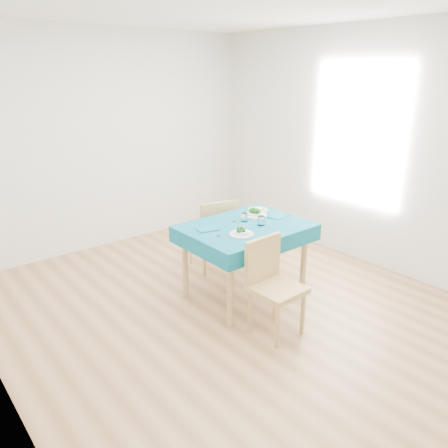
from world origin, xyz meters
TOP-DOWN VIEW (x-y plane):
  - room_shell at (0.00, 0.00)m, footprint 4.02×4.52m
  - table at (0.31, 0.04)m, footprint 1.19×0.91m
  - chair_near at (0.05, -0.66)m, footprint 0.42×0.45m
  - chair_far at (0.46, 0.78)m, footprint 0.55×0.59m
  - bowl_near at (0.10, -0.13)m, footprint 0.23×0.23m
  - bowl_far at (0.58, 0.20)m, footprint 0.25×0.25m
  - fork_near at (-0.08, -0.09)m, footprint 0.03×0.16m
  - knife_near at (0.20, -0.04)m, footprint 0.05×0.19m
  - fork_far at (0.29, 0.12)m, footprint 0.03×0.16m
  - knife_far at (0.72, 0.08)m, footprint 0.08×0.21m
  - napkin_near at (-0.06, 0.18)m, footprint 0.24×0.20m
  - napkin_far at (0.75, 0.02)m, footprint 0.24×0.19m
  - tumbler_center at (0.37, 0.13)m, footprint 0.07×0.07m
  - tumbler_side at (0.42, -0.06)m, footprint 0.07×0.07m
  - side_plate at (0.74, 0.31)m, footprint 0.22×0.22m
  - bread_slice at (0.74, 0.31)m, footprint 0.12×0.12m

SIDE VIEW (x-z plane):
  - table at x=0.31m, z-range 0.00..0.76m
  - chair_near at x=0.05m, z-range 0.00..1.01m
  - chair_far at x=0.46m, z-range 0.00..1.15m
  - fork_far at x=0.29m, z-range 0.76..0.76m
  - fork_near at x=-0.08m, z-range 0.76..0.76m
  - knife_near at x=0.20m, z-range 0.76..0.76m
  - knife_far at x=0.72m, z-range 0.76..0.76m
  - side_plate at x=0.74m, z-range 0.76..0.77m
  - napkin_near at x=-0.06m, z-range 0.76..0.77m
  - napkin_far at x=0.75m, z-range 0.76..0.77m
  - bread_slice at x=0.74m, z-range 0.77..0.78m
  - bowl_near at x=0.10m, z-range 0.76..0.83m
  - bowl_far at x=0.58m, z-range 0.76..0.83m
  - tumbler_center at x=0.37m, z-range 0.76..0.85m
  - tumbler_side at x=0.42m, z-range 0.76..0.85m
  - room_shell at x=0.00m, z-range -0.02..2.71m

